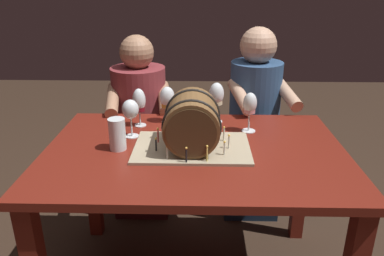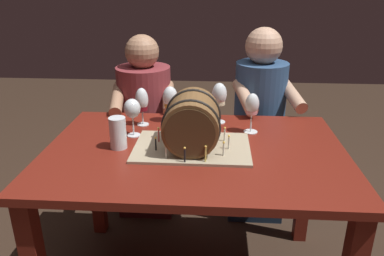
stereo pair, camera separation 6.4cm
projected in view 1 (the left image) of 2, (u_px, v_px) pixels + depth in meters
dining_table at (195, 171)px, 1.71m from camera, size 1.33×0.90×0.75m
barrel_cake at (192, 125)px, 1.63m from camera, size 0.51×0.33×0.25m
wine_glass_amber at (167, 99)px, 1.94m from camera, size 0.08×0.08×0.19m
wine_glass_rose at (250, 105)px, 1.81m from camera, size 0.07×0.07×0.20m
wine_glass_white at (216, 96)px, 1.93m from camera, size 0.08×0.08×0.21m
wine_glass_empty at (130, 110)px, 1.75m from camera, size 0.08×0.08×0.18m
wine_glass_red at (139, 102)px, 1.89m from camera, size 0.07×0.07×0.20m
beer_pint at (117, 135)px, 1.65m from camera, size 0.07×0.07×0.14m
person_seated_left at (141, 135)px, 2.39m from camera, size 0.41×0.50×1.15m
person_seated_right at (253, 134)px, 2.37m from camera, size 0.41×0.50×1.20m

